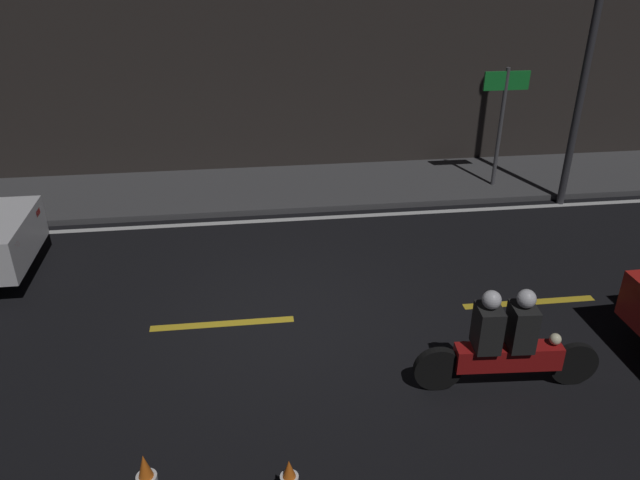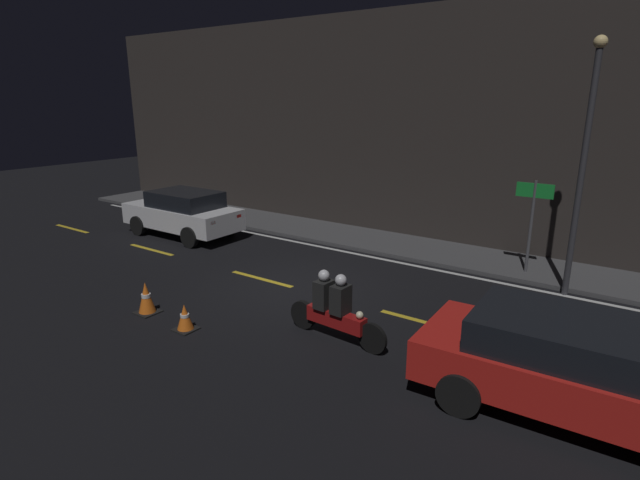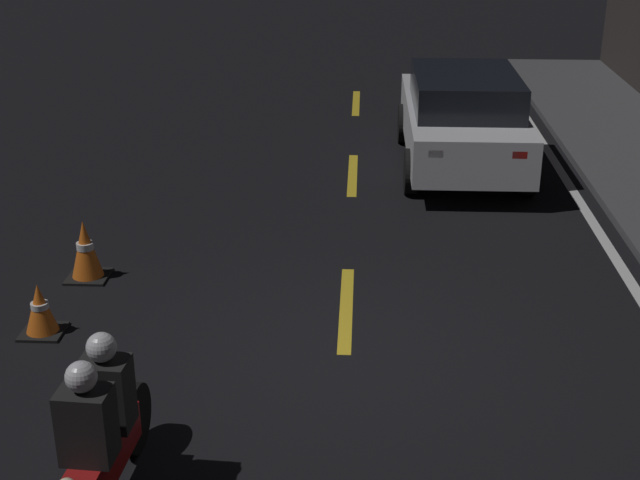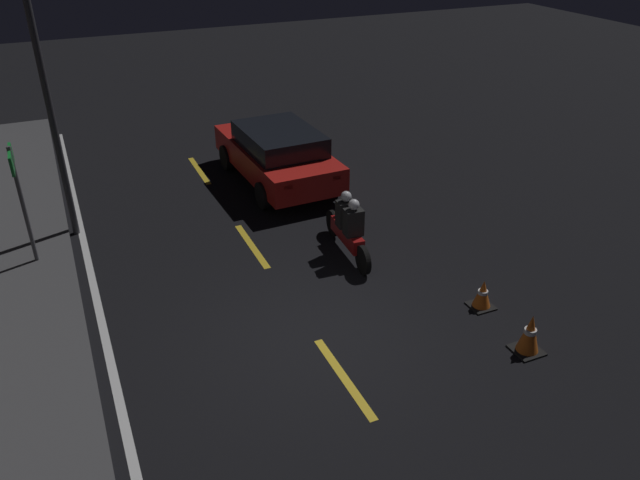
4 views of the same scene
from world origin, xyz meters
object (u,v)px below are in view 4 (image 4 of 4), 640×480
at_px(taxi_red, 277,153).
at_px(traffic_cone_near, 530,334).
at_px(traffic_cone_mid, 483,294).
at_px(street_lamp, 45,87).
at_px(motorcycle, 349,227).
at_px(shop_sign, 17,182).

bearing_deg(taxi_red, traffic_cone_near, -172.91).
height_order(traffic_cone_mid, street_lamp, street_lamp).
relative_size(motorcycle, shop_sign, 0.93).
height_order(taxi_red, traffic_cone_mid, taxi_red).
bearing_deg(traffic_cone_near, taxi_red, 9.25).
relative_size(motorcycle, street_lamp, 0.39).
distance_m(shop_sign, street_lamp, 1.98).
xyz_separation_m(motorcycle, traffic_cone_near, (-3.99, -1.30, -0.29)).
xyz_separation_m(traffic_cone_near, traffic_cone_mid, (1.33, -0.08, -0.08)).
bearing_deg(traffic_cone_mid, taxi_red, 11.69).
xyz_separation_m(traffic_cone_mid, shop_sign, (4.80, 7.27, 1.54)).
xyz_separation_m(traffic_cone_mid, street_lamp, (5.90, 6.44, 2.97)).
distance_m(taxi_red, traffic_cone_mid, 6.90).
bearing_deg(motorcycle, street_lamp, 61.07).
bearing_deg(motorcycle, shop_sign, 73.69).
relative_size(taxi_red, shop_sign, 1.84).
relative_size(traffic_cone_near, street_lamp, 0.12).
relative_size(taxi_red, traffic_cone_near, 6.27).
bearing_deg(shop_sign, traffic_cone_mid, -123.45).
xyz_separation_m(shop_sign, street_lamp, (1.10, -0.83, 1.43)).
height_order(motorcycle, traffic_cone_mid, motorcycle).
xyz_separation_m(traffic_cone_near, shop_sign, (6.14, 7.19, 1.46)).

